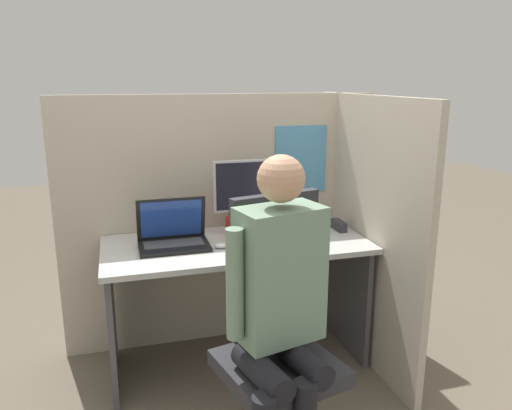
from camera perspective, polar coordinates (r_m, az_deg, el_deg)
The scene contains 12 objects.
ground_plane at distance 2.84m, azimuth -0.43°, elevation -20.79°, with size 12.00×12.00×0.00m, color #665B4C.
cubicle_panel_back at distance 3.10m, azimuth -3.72°, elevation -1.75°, with size 1.96×0.05×1.54m.
cubicle_panel_right at distance 2.98m, azimuth 12.31°, elevation -2.82°, with size 0.04×1.28×1.54m.
desk at distance 2.85m, azimuth -2.22°, elevation -7.80°, with size 1.46×0.65×0.74m.
paper_box at distance 2.92m, azimuth -0.19°, elevation -2.49°, with size 0.29×0.25×0.08m.
monitor at distance 2.87m, azimuth -0.21°, elevation 1.95°, with size 0.47×0.17×0.35m.
laptop at distance 2.74m, azimuth -9.43°, elevation -3.67°, with size 0.37×0.25×0.26m.
mouse at distance 2.69m, azimuth -4.01°, elevation -4.65°, with size 0.07×0.05×0.03m.
stapler at distance 3.04m, azimuth 9.44°, elevation -2.30°, with size 0.05×0.14×0.06m.
carrot_toy at distance 2.71m, azimuth 4.86°, elevation -4.32°, with size 0.05×0.12×0.05m.
office_chair at distance 2.27m, azimuth 2.39°, elevation -13.71°, with size 0.56×0.61×1.13m.
person at distance 2.03m, azimuth 2.85°, elevation -10.64°, with size 0.47×0.48×1.35m.
Camera 1 is at (-0.62, -2.24, 1.63)m, focal length 35.00 mm.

